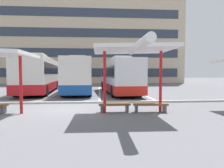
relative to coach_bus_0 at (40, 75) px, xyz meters
name	(u,v)px	position (x,y,z in m)	size (l,w,h in m)	color
ground_plane	(63,109)	(4.12, -9.42, -1.78)	(160.00, 160.00, 0.00)	slate
terminal_building	(90,40)	(4.14, 25.24, 8.08)	(39.41, 14.39, 22.46)	#C6B293
coach_bus_0	(40,75)	(0.00, 0.00, 0.00)	(3.72, 10.82, 3.82)	silver
coach_bus_1	(79,76)	(3.93, 0.58, -0.08)	(3.17, 12.02, 3.66)	silver
coach_bus_2	(118,77)	(8.03, -0.94, -0.15)	(3.38, 10.46, 3.52)	silver
lane_stripe_0	(20,93)	(-1.93, -0.27, -1.77)	(0.16, 14.00, 0.01)	white
lane_stripe_1	(60,93)	(2.10, -0.27, -1.77)	(0.16, 14.00, 0.01)	white
lane_stripe_2	(100,92)	(6.13, -0.27, -1.77)	(0.16, 14.00, 0.01)	white
lane_stripe_3	(138,92)	(10.16, -0.27, -1.77)	(0.16, 14.00, 0.01)	white
waiting_shelter_2	(134,50)	(7.73, -10.88, 1.27)	(3.80, 4.66, 3.28)	red
bench_2	(114,106)	(6.83, -10.46, -1.44)	(1.59, 0.49, 0.45)	brown
bench_3	(150,105)	(8.63, -10.58, -1.44)	(1.74, 0.49, 0.45)	brown
platform_kerb	(69,102)	(4.12, -7.43, -1.72)	(44.00, 0.24, 0.12)	#ADADA8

